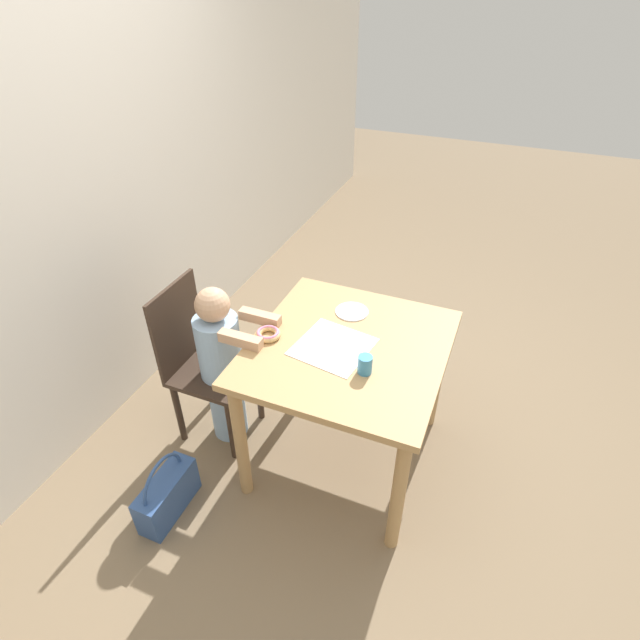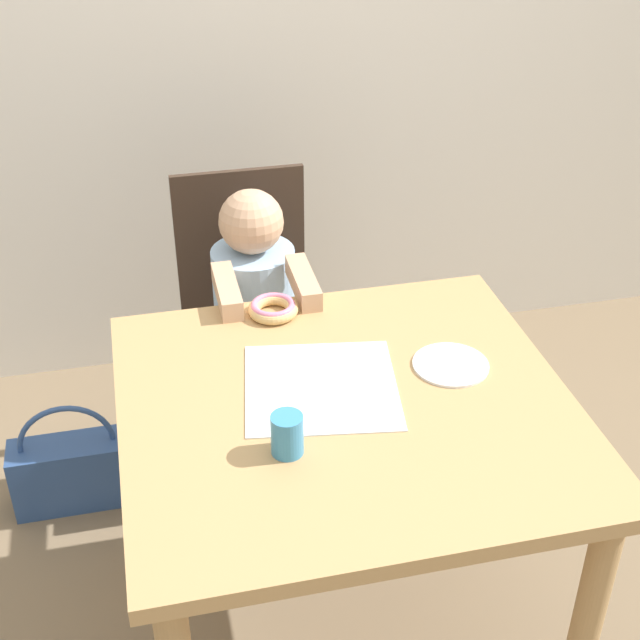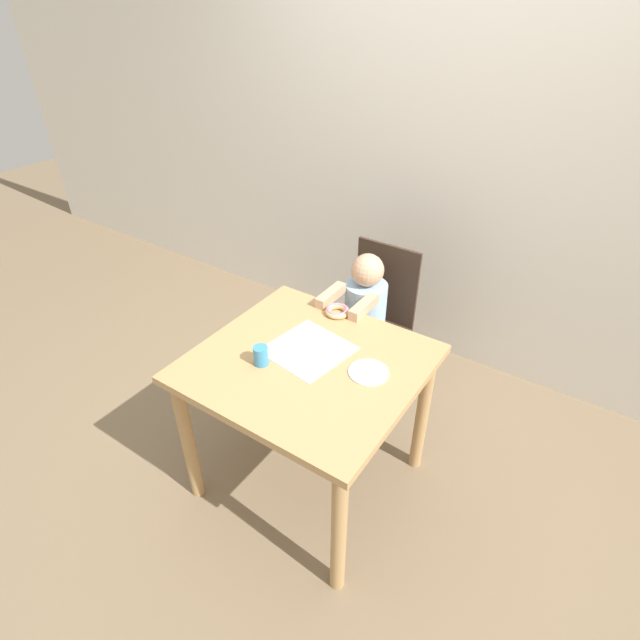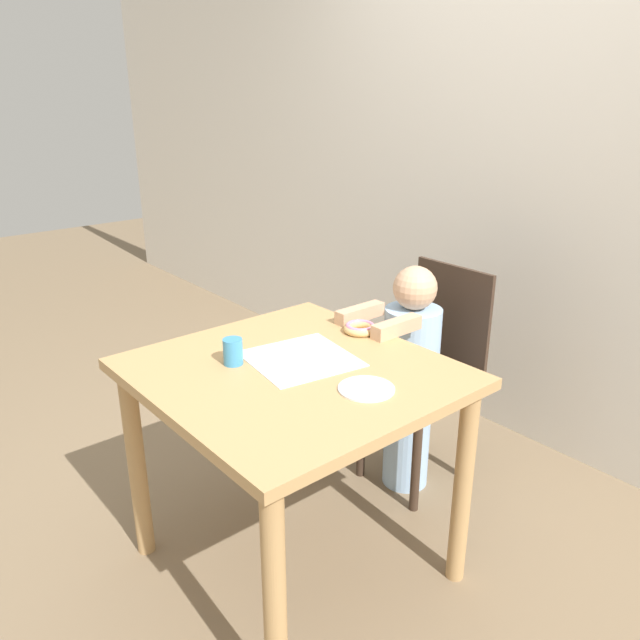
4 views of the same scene
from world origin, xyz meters
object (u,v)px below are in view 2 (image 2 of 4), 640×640
Objects in this scene: donut at (273,308)px; handbag at (72,470)px; child_figure at (257,344)px; chair at (251,330)px; cup at (287,434)px.

handbag is at bearing 151.98° from donut.
child_figure is 0.40m from donut.
donut is (0.00, -0.40, 0.31)m from chair.
chair is 0.50m from donut.
chair is 0.96× the size of child_figure.
cup is (-0.06, -0.76, 0.31)m from child_figure.
child_figure is 2.69× the size of handbag.
cup is at bearing -94.51° from child_figure.
cup is at bearing -93.90° from chair.
child_figure reaches higher than cup.
child_figure is 0.82m from cup.
donut is at bearing 82.69° from cup.
child_figure is at bearing 90.46° from donut.
child_figure is at bearing 85.49° from cup.
handbag is 1.14m from cup.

